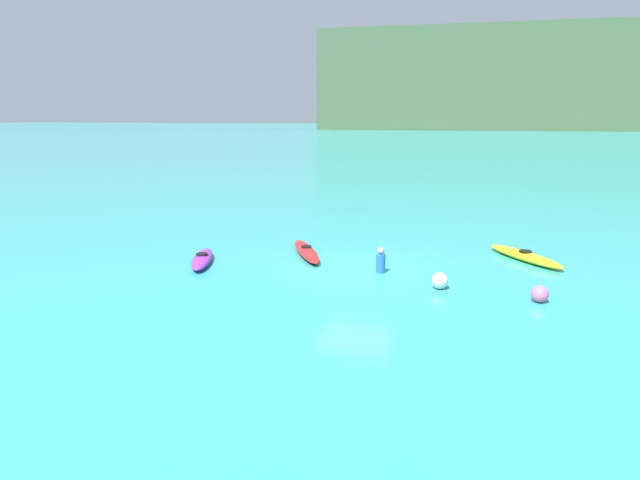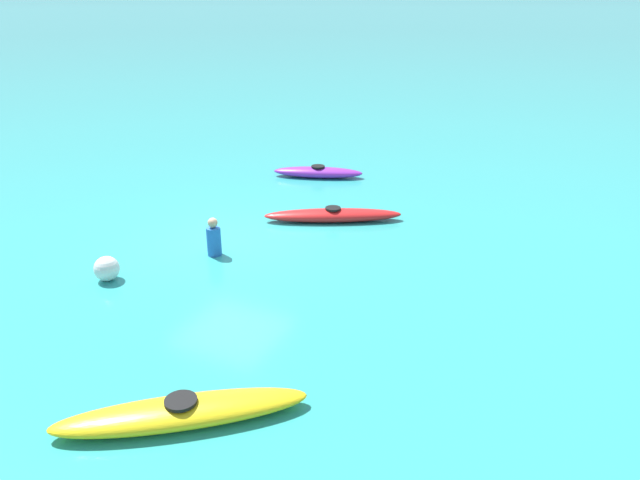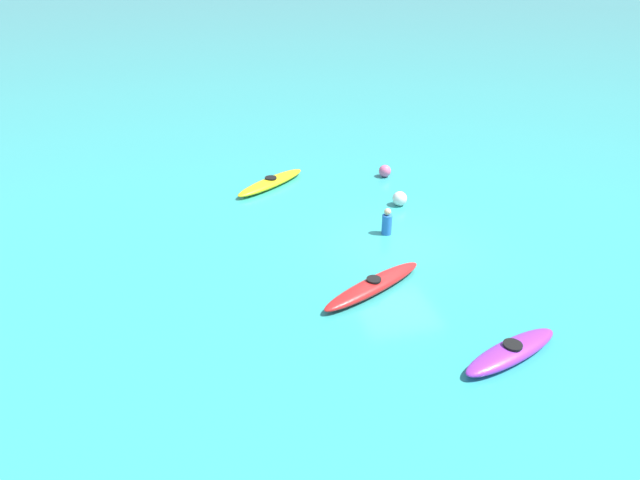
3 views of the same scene
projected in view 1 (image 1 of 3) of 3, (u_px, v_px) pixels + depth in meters
The scene contains 8 objects.
ground_plane at pixel (356, 272), 17.85m from camera, with size 600.00×600.00×0.00m, color teal.
headland_cliff at pixel (534, 82), 194.43m from camera, with size 152.53×59.20×34.06m, color #4C6042.
kayak_yellow at pixel (525, 256), 19.27m from camera, with size 2.74×3.19×0.37m.
kayak_purple at pixel (202, 259), 18.88m from camera, with size 1.56×2.85×0.37m.
kayak_red at pixel (306, 251), 19.97m from camera, with size 2.20×3.38×0.37m.
buoy_pink at pixel (540, 294), 14.95m from camera, with size 0.49×0.49×0.49m, color pink.
buoy_white at pixel (440, 281), 16.10m from camera, with size 0.52×0.52×0.52m, color white.
person_near_shore at pixel (381, 261), 17.74m from camera, with size 0.40×0.40×0.88m.
Camera 1 is at (3.27, -16.83, 5.23)m, focal length 29.36 mm.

